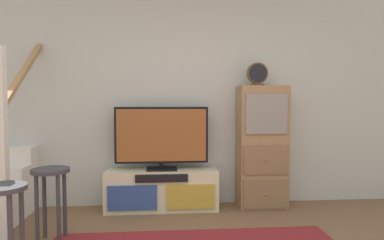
# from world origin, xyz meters

# --- Properties ---
(back_wall) EXTENTS (6.40, 0.12, 2.70)m
(back_wall) POSITION_xyz_m (0.00, 2.46, 1.35)
(back_wall) COLOR #B2B7B2
(back_wall) RESTS_ON ground_plane
(media_console) EXTENTS (1.33, 0.38, 0.47)m
(media_console) POSITION_xyz_m (-0.30, 2.19, 0.24)
(media_console) COLOR beige
(media_console) RESTS_ON ground_plane
(television) EXTENTS (1.11, 0.22, 0.76)m
(television) POSITION_xyz_m (-0.30, 2.22, 0.88)
(television) COLOR black
(television) RESTS_ON media_console
(side_cabinet) EXTENTS (0.58, 0.38, 1.48)m
(side_cabinet) POSITION_xyz_m (0.92, 2.20, 0.74)
(side_cabinet) COLOR #93704C
(side_cabinet) RESTS_ON ground_plane
(desk_clock) EXTENTS (0.25, 0.08, 0.28)m
(desk_clock) POSITION_xyz_m (0.85, 2.19, 1.62)
(desk_clock) COLOR #4C3823
(desk_clock) RESTS_ON side_cabinet
(bar_stool_near) EXTENTS (0.34, 0.34, 0.69)m
(bar_stool_near) POSITION_xyz_m (-1.43, 0.70, 0.52)
(bar_stool_near) COLOR #333338
(bar_stool_near) RESTS_ON ground_plane
(bar_stool_far) EXTENTS (0.34, 0.34, 0.68)m
(bar_stool_far) POSITION_xyz_m (-1.31, 1.35, 0.51)
(bar_stool_far) COLOR #333338
(bar_stool_far) RESTS_ON ground_plane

